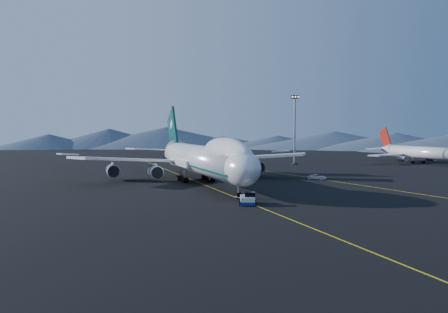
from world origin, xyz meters
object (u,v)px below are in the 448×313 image
object	(u,v)px
boeing_747	(201,159)
second_jet	(419,152)
pushback_tug	(247,200)
service_van	(317,177)
floodlight_mast	(295,129)

from	to	relation	value
boeing_747	second_jet	bearing A→B (deg)	23.84
second_jet	pushback_tug	bearing A→B (deg)	-144.88
pushback_tug	second_jet	bearing A→B (deg)	56.21
service_van	boeing_747	bearing A→B (deg)	135.61
boeing_747	second_jet	size ratio (longest dim) A/B	1.52
pushback_tug	second_jet	world-z (taller)	second_jet
boeing_747	service_van	size ratio (longest dim) A/B	15.46
second_jet	floodlight_mast	xyz separation A→B (m)	(-45.63, 10.19, 8.45)
pushback_tug	service_van	xyz separation A→B (m)	(30.84, 33.30, -0.02)
second_jet	service_van	distance (m)	76.74
service_van	second_jet	bearing A→B (deg)	-11.12
pushback_tug	service_van	world-z (taller)	pushback_tug
pushback_tug	floodlight_mast	world-z (taller)	floodlight_mast
pushback_tug	boeing_747	bearing A→B (deg)	106.48
second_jet	floodlight_mast	size ratio (longest dim) A/B	1.93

